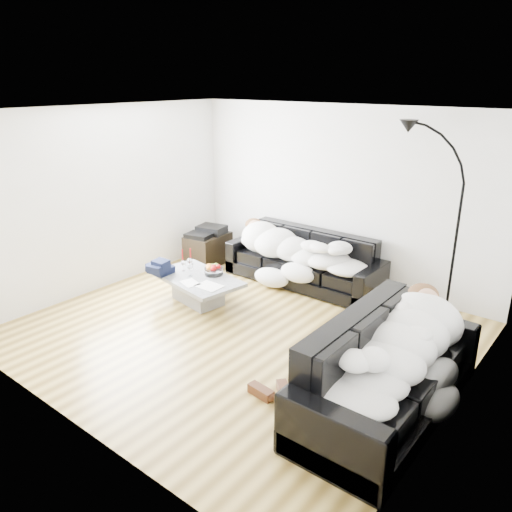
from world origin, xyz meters
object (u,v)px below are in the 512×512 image
Objects in this scene: sleeper_right at (391,349)px; shoes at (272,391)px; av_cabinet at (208,249)px; sofa_right at (389,368)px; sleeper_back at (302,245)px; floor_lamp at (456,239)px; stereo at (207,231)px; candle_left at (183,257)px; fruit_bowl at (214,269)px; wine_glass_b at (183,266)px; wine_glass_c at (190,270)px; candle_right at (191,257)px; sofa_back at (303,259)px; coffee_table at (198,289)px; wine_glass_a at (190,264)px.

shoes is (-0.97, -0.48, -0.60)m from sleeper_right.
sofa_right is at bearing -28.87° from av_cabinet.
floor_lamp is at bearing 5.90° from sleeper_back.
floor_lamp is (2.09, 0.22, 0.46)m from sleeper_back.
sleeper_right is at bearing -35.39° from stereo.
fruit_bowl is at bearing -0.22° from candle_left.
sofa_right is at bearing -11.21° from wine_glass_b.
candle_right is (-0.32, 0.33, 0.03)m from wine_glass_c.
candle_right is at bearing -64.19° from av_cabinet.
wine_glass_c is at bearing -20.12° from wine_glass_b.
candle_right is 1.08m from av_cabinet.
wine_glass_b is (-3.38, 0.67, -0.21)m from sleeper_right.
shoes is at bearing -95.04° from floor_lamp.
candle_right is (-3.49, 0.92, 0.04)m from sofa_right.
sleeper_right reaches higher than sofa_back.
candle_left reaches higher than coffee_table.
sofa_right is 12.60× the size of wine_glass_c.
sofa_right is at bearing -12.73° from wine_glass_a.
candle_right is at bearing 170.82° from fruit_bowl.
candle_left is at bearing 161.21° from wine_glass_a.
sofa_right reaches higher than fruit_bowl.
sofa_right is 1.15m from shoes.
candle_right is at bearing 75.27° from sofa_right.
av_cabinet is (-1.07, 1.00, -0.20)m from fruit_bowl.
coffee_table is at bearing -7.75° from wine_glass_b.
sleeper_back is 1.75m from candle_left.
sofa_back reaches higher than coffee_table.
sleeper_back is at bearing 48.49° from sofa_right.
floor_lamp is (3.81, 0.42, 0.83)m from av_cabinet.
av_cabinet is 0.34× the size of floor_lamp.
coffee_table is at bearing -62.63° from stereo.
stereo reaches higher than wine_glass_a.
fruit_bowl is (-0.65, -1.26, 0.06)m from sofa_back.
av_cabinet is 3.92m from floor_lamp.
sleeper_back is 8.76× the size of candle_left.
wine_glass_b is 0.63× the size of candle_right.
shoes is at bearing -33.50° from fruit_bowl.
wine_glass_c is at bearing -140.29° from floor_lamp.
floor_lamp is (3.13, 1.50, 0.62)m from wine_glass_a.
wine_glass_c is at bearing -43.64° from wine_glass_a.
sleeper_right is (0.00, 0.00, 0.20)m from sofa_right.
sofa_right is at bearing -14.73° from candle_right.
wine_glass_c is (0.17, -0.16, 0.00)m from wine_glass_a.
candle_left is 0.32× the size of av_cabinet.
fruit_bowl is at bearing 164.81° from shoes.
stereo is 0.20× the size of floor_lamp.
sofa_back is at bearing 135.78° from shoes.
shoes is at bearing -41.54° from av_cabinet.
wine_glass_a is 0.98× the size of wine_glass_c.
wine_glass_c reaches higher than av_cabinet.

